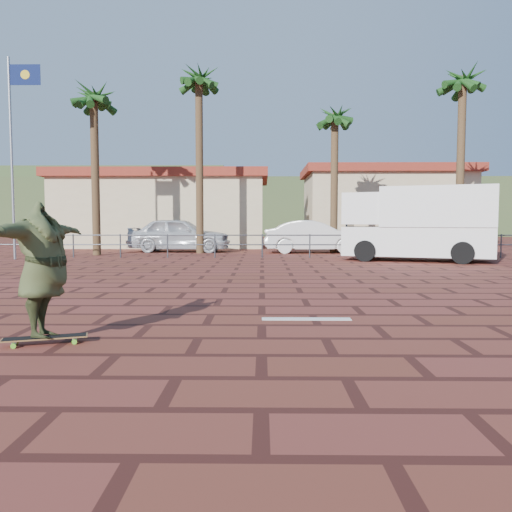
# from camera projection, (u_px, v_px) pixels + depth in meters

# --- Properties ---
(ground) EXTENTS (120.00, 120.00, 0.00)m
(ground) POSITION_uv_depth(u_px,v_px,m) (262.00, 306.00, 9.04)
(ground) COLOR maroon
(ground) RESTS_ON ground
(paint_stripe) EXTENTS (1.40, 0.22, 0.01)m
(paint_stripe) POSITION_uv_depth(u_px,v_px,m) (306.00, 319.00, 7.84)
(paint_stripe) COLOR white
(paint_stripe) RESTS_ON ground
(guardrail) EXTENTS (24.06, 0.06, 1.00)m
(guardrail) POSITION_uv_depth(u_px,v_px,m) (262.00, 242.00, 20.97)
(guardrail) COLOR #47494F
(guardrail) RESTS_ON ground
(flagpole) EXTENTS (1.30, 0.10, 8.00)m
(flagpole) POSITION_uv_depth(u_px,v_px,m) (14.00, 143.00, 19.82)
(flagpole) COLOR gray
(flagpole) RESTS_ON ground
(palm_far_left) EXTENTS (2.40, 2.40, 8.25)m
(palm_far_left) POSITION_uv_depth(u_px,v_px,m) (94.00, 102.00, 22.13)
(palm_far_left) COLOR brown
(palm_far_left) RESTS_ON ground
(palm_left) EXTENTS (2.40, 2.40, 9.45)m
(palm_left) POSITION_uv_depth(u_px,v_px,m) (199.00, 85.00, 23.49)
(palm_left) COLOR brown
(palm_left) RESTS_ON ground
(palm_center) EXTENTS (2.40, 2.40, 7.75)m
(palm_center) POSITION_uv_depth(u_px,v_px,m) (335.00, 121.00, 24.02)
(palm_center) COLOR brown
(palm_center) RESTS_ON ground
(palm_right) EXTENTS (2.40, 2.40, 9.05)m
(palm_right) POSITION_uv_depth(u_px,v_px,m) (463.00, 86.00, 22.36)
(palm_right) COLOR brown
(palm_right) RESTS_ON ground
(building_west) EXTENTS (12.60, 7.60, 4.50)m
(building_west) POSITION_uv_depth(u_px,v_px,m) (166.00, 209.00, 30.91)
(building_west) COLOR beige
(building_west) RESTS_ON ground
(building_east) EXTENTS (10.60, 6.60, 5.00)m
(building_east) POSITION_uv_depth(u_px,v_px,m) (384.00, 206.00, 32.70)
(building_east) COLOR beige
(building_east) RESTS_ON ground
(hill_front) EXTENTS (70.00, 18.00, 6.00)m
(hill_front) POSITION_uv_depth(u_px,v_px,m) (262.00, 209.00, 58.71)
(hill_front) COLOR #384C28
(hill_front) RESTS_ON ground
(hill_back) EXTENTS (35.00, 14.00, 8.00)m
(hill_back) POSITION_uv_depth(u_px,v_px,m) (94.00, 202.00, 64.91)
(hill_back) COLOR #384C28
(hill_back) RESTS_ON ground
(longboard) EXTENTS (1.02, 0.52, 0.10)m
(longboard) POSITION_uv_depth(u_px,v_px,m) (45.00, 338.00, 6.22)
(longboard) COLOR olive
(longboard) RESTS_ON ground
(skateboarder) EXTENTS (0.81, 2.12, 1.68)m
(skateboarder) POSITION_uv_depth(u_px,v_px,m) (43.00, 270.00, 6.16)
(skateboarder) COLOR #3D4626
(skateboarder) RESTS_ON longboard
(campervan) EXTENTS (5.92, 3.96, 2.84)m
(campervan) POSITION_uv_depth(u_px,v_px,m) (418.00, 222.00, 19.32)
(campervan) COLOR white
(campervan) RESTS_ON ground
(car_silver) EXTENTS (5.15, 2.26, 1.72)m
(car_silver) POSITION_uv_depth(u_px,v_px,m) (180.00, 235.00, 25.00)
(car_silver) COLOR silver
(car_silver) RESTS_ON ground
(car_white) EXTENTS (4.83, 1.81, 1.57)m
(car_white) POSITION_uv_depth(u_px,v_px,m) (313.00, 237.00, 24.18)
(car_white) COLOR white
(car_white) RESTS_ON ground
(street_sign) EXTENTS (0.46, 0.09, 2.28)m
(street_sign) POSITION_uv_depth(u_px,v_px,m) (459.00, 220.00, 19.11)
(street_sign) COLOR gray
(street_sign) RESTS_ON ground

